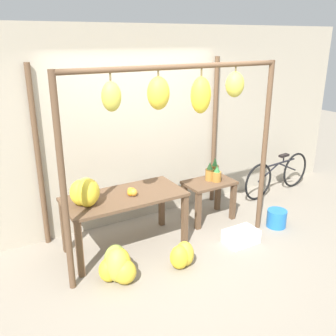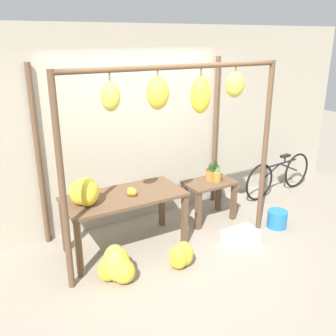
{
  "view_description": "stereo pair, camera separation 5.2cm",
  "coord_description": "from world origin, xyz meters",
  "px_view_note": "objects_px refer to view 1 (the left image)",
  "views": [
    {
      "loc": [
        -2.22,
        -3.37,
        2.63
      ],
      "look_at": [
        0.12,
        0.63,
        1.0
      ],
      "focal_mm": 40.0,
      "sensor_mm": 36.0,
      "label": 1
    },
    {
      "loc": [
        -2.18,
        -3.39,
        2.63
      ],
      "look_at": [
        0.12,
        0.63,
        1.0
      ],
      "focal_mm": 40.0,
      "sensor_mm": 36.0,
      "label": 2
    }
  ],
  "objects_px": {
    "banana_pile_on_table": "(86,192)",
    "blue_bucket": "(277,218)",
    "pineapple_cluster": "(214,172)",
    "banana_pile_ground_right": "(182,255)",
    "fruit_crate_white": "(241,236)",
    "orange_pile": "(132,191)",
    "parked_bicycle": "(278,175)",
    "banana_pile_ground_left": "(118,265)"
  },
  "relations": [
    {
      "from": "banana_pile_on_table",
      "to": "blue_bucket",
      "type": "distance_m",
      "value": 2.8
    },
    {
      "from": "pineapple_cluster",
      "to": "banana_pile_on_table",
      "type": "bearing_deg",
      "value": -174.56
    },
    {
      "from": "pineapple_cluster",
      "to": "banana_pile_ground_right",
      "type": "xyz_separation_m",
      "value": [
        -1.12,
        -0.9,
        -0.57
      ]
    },
    {
      "from": "banana_pile_on_table",
      "to": "fruit_crate_white",
      "type": "height_order",
      "value": "banana_pile_on_table"
    },
    {
      "from": "blue_bucket",
      "to": "orange_pile",
      "type": "bearing_deg",
      "value": 164.78
    },
    {
      "from": "banana_pile_on_table",
      "to": "parked_bicycle",
      "type": "height_order",
      "value": "banana_pile_on_table"
    },
    {
      "from": "banana_pile_ground_right",
      "to": "orange_pile",
      "type": "bearing_deg",
      "value": 113.25
    },
    {
      "from": "pineapple_cluster",
      "to": "blue_bucket",
      "type": "height_order",
      "value": "pineapple_cluster"
    },
    {
      "from": "banana_pile_ground_left",
      "to": "parked_bicycle",
      "type": "xyz_separation_m",
      "value": [
        3.43,
        0.91,
        0.16
      ]
    },
    {
      "from": "orange_pile",
      "to": "fruit_crate_white",
      "type": "bearing_deg",
      "value": -26.75
    },
    {
      "from": "pineapple_cluster",
      "to": "orange_pile",
      "type": "bearing_deg",
      "value": -172.84
    },
    {
      "from": "banana_pile_ground_left",
      "to": "fruit_crate_white",
      "type": "relative_size",
      "value": 1.33
    },
    {
      "from": "banana_pile_ground_left",
      "to": "banana_pile_ground_right",
      "type": "height_order",
      "value": "banana_pile_ground_left"
    },
    {
      "from": "pineapple_cluster",
      "to": "blue_bucket",
      "type": "bearing_deg",
      "value": -49.93
    },
    {
      "from": "fruit_crate_white",
      "to": "parked_bicycle",
      "type": "bearing_deg",
      "value": 30.81
    },
    {
      "from": "banana_pile_ground_right",
      "to": "fruit_crate_white",
      "type": "relative_size",
      "value": 0.81
    },
    {
      "from": "banana_pile_ground_left",
      "to": "banana_pile_on_table",
      "type": "bearing_deg",
      "value": 104.06
    },
    {
      "from": "blue_bucket",
      "to": "parked_bicycle",
      "type": "xyz_separation_m",
      "value": [
        0.93,
        0.91,
        0.21
      ]
    },
    {
      "from": "banana_pile_on_table",
      "to": "pineapple_cluster",
      "type": "relative_size",
      "value": 1.35
    },
    {
      "from": "banana_pile_on_table",
      "to": "fruit_crate_white",
      "type": "xyz_separation_m",
      "value": [
        1.88,
        -0.64,
        -0.82
      ]
    },
    {
      "from": "parked_bicycle",
      "to": "pineapple_cluster",
      "type": "bearing_deg",
      "value": -173.51
    },
    {
      "from": "banana_pile_on_table",
      "to": "banana_pile_ground_right",
      "type": "distance_m",
      "value": 1.37
    },
    {
      "from": "orange_pile",
      "to": "banana_pile_ground_left",
      "type": "height_order",
      "value": "orange_pile"
    },
    {
      "from": "banana_pile_ground_left",
      "to": "fruit_crate_white",
      "type": "height_order",
      "value": "banana_pile_ground_left"
    },
    {
      "from": "fruit_crate_white",
      "to": "banana_pile_on_table",
      "type": "bearing_deg",
      "value": 161.27
    },
    {
      "from": "fruit_crate_white",
      "to": "pineapple_cluster",
      "type": "bearing_deg",
      "value": 80.73
    },
    {
      "from": "banana_pile_on_table",
      "to": "pineapple_cluster",
      "type": "xyz_separation_m",
      "value": [
        2.02,
        0.19,
        -0.18
      ]
    },
    {
      "from": "fruit_crate_white",
      "to": "blue_bucket",
      "type": "relative_size",
      "value": 1.57
    },
    {
      "from": "parked_bicycle",
      "to": "banana_pile_ground_left",
      "type": "bearing_deg",
      "value": -165.17
    },
    {
      "from": "orange_pile",
      "to": "fruit_crate_white",
      "type": "xyz_separation_m",
      "value": [
        1.29,
        -0.65,
        -0.7
      ]
    },
    {
      "from": "blue_bucket",
      "to": "pineapple_cluster",
      "type": "bearing_deg",
      "value": 130.07
    },
    {
      "from": "orange_pile",
      "to": "banana_pile_ground_right",
      "type": "distance_m",
      "value": 1.01
    },
    {
      "from": "orange_pile",
      "to": "pineapple_cluster",
      "type": "relative_size",
      "value": 0.62
    },
    {
      "from": "orange_pile",
      "to": "blue_bucket",
      "type": "bearing_deg",
      "value": -15.22
    },
    {
      "from": "banana_pile_on_table",
      "to": "orange_pile",
      "type": "distance_m",
      "value": 0.6
    },
    {
      "from": "banana_pile_on_table",
      "to": "banana_pile_ground_right",
      "type": "relative_size",
      "value": 1.18
    },
    {
      "from": "orange_pile",
      "to": "blue_bucket",
      "type": "relative_size",
      "value": 0.69
    },
    {
      "from": "banana_pile_ground_right",
      "to": "pineapple_cluster",
      "type": "bearing_deg",
      "value": 38.85
    },
    {
      "from": "banana_pile_ground_left",
      "to": "parked_bicycle",
      "type": "height_order",
      "value": "parked_bicycle"
    },
    {
      "from": "blue_bucket",
      "to": "parked_bicycle",
      "type": "bearing_deg",
      "value": 44.36
    },
    {
      "from": "banana_pile_ground_left",
      "to": "fruit_crate_white",
      "type": "distance_m",
      "value": 1.75
    },
    {
      "from": "parked_bicycle",
      "to": "fruit_crate_white",
      "type": "bearing_deg",
      "value": -149.19
    }
  ]
}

